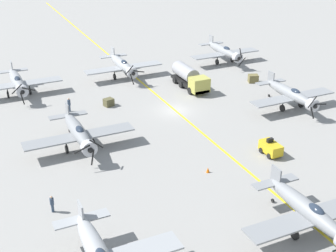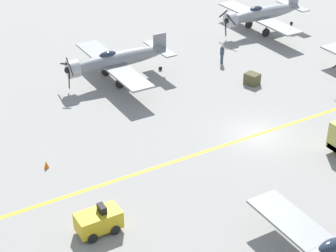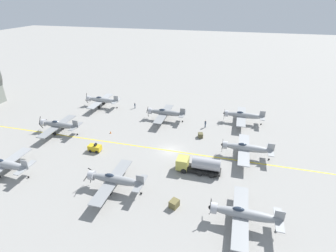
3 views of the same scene
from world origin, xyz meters
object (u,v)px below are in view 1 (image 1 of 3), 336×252
Objects in this scene: ground_crew_walking at (69,104)px; traffic_cone at (208,170)px; airplane_far_center at (309,211)px; tow_tractor at (271,148)px; ground_crew_inspecting at (52,203)px; supply_crate_mid_lane at (109,102)px; airplane_near_center at (123,65)px; supply_crate_by_tanker at (253,79)px; airplane_near_right at (17,82)px; airplane_near_left at (224,51)px; airplane_mid_right at (78,132)px; fuel_tanker at (190,78)px; airplane_mid_left at (291,94)px.

ground_crew_walking is 3.36× the size of traffic_cone.
ground_crew_walking is at bearing -60.00° from airplane_far_center.
tow_tractor is at bearing -176.98° from traffic_cone.
ground_crew_inspecting reaches higher than traffic_cone.
airplane_far_center reaches higher than supply_crate_mid_lane.
ground_crew_walking is (10.76, 9.36, -1.00)m from airplane_near_center.
airplane_far_center is 35.45m from supply_crate_by_tanker.
traffic_cone is at bearing 113.97° from airplane_near_right.
airplane_far_center is 44.85m from airplane_near_left.
airplane_far_center is 1.00× the size of airplane_near_left.
airplane_near_center is (0.73, -41.70, 0.00)m from airplane_far_center.
airplane_mid_right is at bearing 35.71° from airplane_near_left.
airplane_near_left is 13.19m from fuel_tanker.
ground_crew_walking is at bearing 20.35° from airplane_near_left.
airplane_near_left reaches higher than traffic_cone.
airplane_mid_right is at bearing -48.75° from airplane_far_center.
fuel_tanker is 18.12m from ground_crew_walking.
fuel_tanker is 4.93× the size of ground_crew_inspecting.
fuel_tanker is 23.92m from traffic_cone.
airplane_mid_left is 1.00× the size of airplane_mid_right.
supply_crate_by_tanker is at bearing 87.60° from airplane_near_left.
airplane_far_center reaches higher than supply_crate_by_tanker.
tow_tractor reaches higher than ground_crew_inspecting.
airplane_near_left is (-33.67, -0.51, 0.00)m from airplane_near_right.
ground_crew_inspecting is 39.89m from supply_crate_by_tanker.
airplane_mid_right is 1.00× the size of airplane_near_center.
supply_crate_mid_lane is (22.56, -0.52, -0.08)m from supply_crate_by_tanker.
airplane_mid_right is 9.91× the size of supply_crate_mid_lane.
ground_crew_inspecting is at bearing 59.73° from supply_crate_mid_lane.
traffic_cone is (7.89, 0.42, -0.52)m from tow_tractor.
airplane_near_left is 30.07m from ground_crew_walking.
airplane_near_left reaches higher than supply_crate_by_tanker.
airplane_near_left reaches higher than airplane_near_center.
ground_crew_inspecting is at bearing 72.00° from ground_crew_walking.
fuel_tanker is (-6.59, -33.56, -0.50)m from airplane_far_center.
airplane_mid_left is 23.92m from supply_crate_mid_lane.
airplane_near_center is 9.91× the size of supply_crate_mid_lane.
airplane_mid_right reaches higher than fuel_tanker.
supply_crate_by_tanker is (-9.67, 2.09, -0.93)m from fuel_tanker.
airplane_near_right is at bearing 5.76° from airplane_near_center.
supply_crate_mid_lane is (11.46, -20.02, -0.29)m from tow_tractor.
ground_crew_walking is at bearing -93.64° from airplane_mid_right.
supply_crate_mid_lane is at bearing -60.21° from tow_tractor.
airplane_near_center is at bearing -178.38° from airplane_near_right.
traffic_cone is at bearing -179.76° from ground_crew_inspecting.
airplane_far_center is at bearing 110.81° from airplane_near_right.
airplane_far_center and airplane_near_right have the same top height.
airplane_mid_left and airplane_mid_right have the same top height.
airplane_far_center is 6.49× the size of ground_crew_walking.
tow_tractor is at bearing 119.79° from supply_crate_mid_lane.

